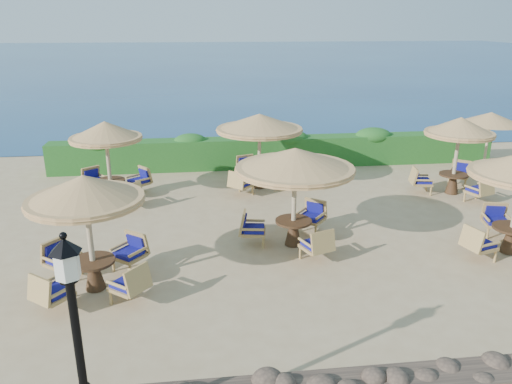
# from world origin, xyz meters

# --- Properties ---
(ground) EXTENTS (120.00, 120.00, 0.00)m
(ground) POSITION_xyz_m (0.00, 0.00, 0.00)
(ground) COLOR tan
(ground) RESTS_ON ground
(sea) EXTENTS (160.00, 160.00, 0.00)m
(sea) POSITION_xyz_m (0.00, 70.00, 0.00)
(sea) COLOR navy
(sea) RESTS_ON ground
(hedge) EXTENTS (18.00, 0.90, 1.20)m
(hedge) POSITION_xyz_m (0.00, 7.20, 0.60)
(hedge) COLOR #1A501A
(hedge) RESTS_ON ground
(lamp_post) EXTENTS (0.44, 0.44, 3.31)m
(lamp_post) POSITION_xyz_m (-4.80, -6.80, 1.55)
(lamp_post) COLOR black
(lamp_post) RESTS_ON ground
(extra_parasol) EXTENTS (2.30, 2.30, 2.41)m
(extra_parasol) POSITION_xyz_m (7.80, 5.20, 2.17)
(extra_parasol) COLOR tan
(extra_parasol) RESTS_ON ground
(cafe_set_0) EXTENTS (2.62, 2.62, 2.65)m
(cafe_set_0) POSITION_xyz_m (-5.60, -2.08, 1.73)
(cafe_set_0) COLOR tan
(cafe_set_0) RESTS_ON ground
(cafe_set_1) EXTENTS (3.08, 3.08, 2.65)m
(cafe_set_1) POSITION_xyz_m (-0.80, -0.34, 1.97)
(cafe_set_1) COLOR tan
(cafe_set_1) RESTS_ON ground
(cafe_set_3) EXTENTS (2.63, 2.63, 2.65)m
(cafe_set_3) POSITION_xyz_m (-6.12, 3.80, 1.67)
(cafe_set_3) COLOR tan
(cafe_set_3) RESTS_ON ground
(cafe_set_4) EXTENTS (3.02, 3.02, 2.65)m
(cafe_set_4) POSITION_xyz_m (-1.08, 4.54, 1.96)
(cafe_set_4) COLOR tan
(cafe_set_4) RESTS_ON ground
(cafe_set_5) EXTENTS (2.60, 2.74, 2.65)m
(cafe_set_5) POSITION_xyz_m (5.44, 3.11, 1.76)
(cafe_set_5) COLOR tan
(cafe_set_5) RESTS_ON ground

